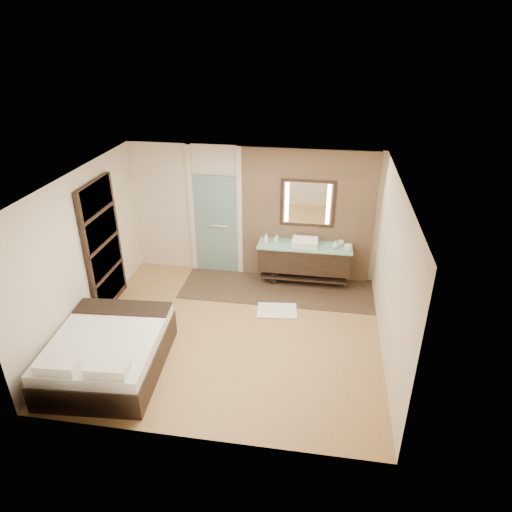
% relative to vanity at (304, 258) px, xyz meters
% --- Properties ---
extents(floor, '(5.00, 5.00, 0.00)m').
position_rel_vanity_xyz_m(floor, '(-1.10, -1.92, -0.58)').
color(floor, '#9E7242').
rests_on(floor, ground).
extents(tile_strip, '(3.80, 1.30, 0.01)m').
position_rel_vanity_xyz_m(tile_strip, '(-0.50, -0.32, -0.57)').
color(tile_strip, '#3C2820').
rests_on(tile_strip, floor).
extents(stone_wall, '(2.60, 0.08, 2.70)m').
position_rel_vanity_xyz_m(stone_wall, '(0.00, 0.29, 0.77)').
color(stone_wall, tan).
rests_on(stone_wall, floor).
extents(vanity, '(1.85, 0.55, 0.88)m').
position_rel_vanity_xyz_m(vanity, '(0.00, 0.00, 0.00)').
color(vanity, black).
rests_on(vanity, stone_wall).
extents(mirror_unit, '(1.06, 0.04, 0.96)m').
position_rel_vanity_xyz_m(mirror_unit, '(0.00, 0.24, 1.07)').
color(mirror_unit, black).
rests_on(mirror_unit, stone_wall).
extents(frosted_door, '(1.10, 0.12, 2.70)m').
position_rel_vanity_xyz_m(frosted_door, '(-1.85, 0.28, 0.56)').
color(frosted_door, '#A8D4CF').
rests_on(frosted_door, floor).
extents(shoji_partition, '(0.06, 1.20, 2.40)m').
position_rel_vanity_xyz_m(shoji_partition, '(-3.53, -1.32, 0.63)').
color(shoji_partition, black).
rests_on(shoji_partition, floor).
extents(bed, '(1.72, 2.09, 0.76)m').
position_rel_vanity_xyz_m(bed, '(-2.75, -3.08, -0.26)').
color(bed, black).
rests_on(bed, floor).
extents(bath_mat, '(0.77, 0.57, 0.02)m').
position_rel_vanity_xyz_m(bath_mat, '(-0.40, -1.12, -0.56)').
color(bath_mat, white).
rests_on(bath_mat, floor).
extents(waste_bin, '(0.20, 0.20, 0.25)m').
position_rel_vanity_xyz_m(waste_bin, '(-0.59, -0.07, -0.46)').
color(waste_bin, black).
rests_on(waste_bin, floor).
extents(tissue_box, '(0.14, 0.14, 0.10)m').
position_rel_vanity_xyz_m(tissue_box, '(0.82, -0.09, 0.33)').
color(tissue_box, silver).
rests_on(tissue_box, vanity).
extents(soap_bottle_a, '(0.09, 0.09, 0.20)m').
position_rel_vanity_xyz_m(soap_bottle_a, '(-0.77, -0.01, 0.38)').
color(soap_bottle_a, white).
rests_on(soap_bottle_a, vanity).
extents(soap_bottle_b, '(0.10, 0.10, 0.17)m').
position_rel_vanity_xyz_m(soap_bottle_b, '(-0.57, 0.04, 0.37)').
color(soap_bottle_b, '#B2B2B2').
rests_on(soap_bottle_b, vanity).
extents(soap_bottle_c, '(0.14, 0.14, 0.16)m').
position_rel_vanity_xyz_m(soap_bottle_c, '(0.59, -0.05, 0.36)').
color(soap_bottle_c, '#ADDADA').
rests_on(soap_bottle_c, vanity).
extents(cup, '(0.15, 0.15, 0.10)m').
position_rel_vanity_xyz_m(cup, '(0.69, 0.10, 0.33)').
color(cup, white).
rests_on(cup, vanity).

